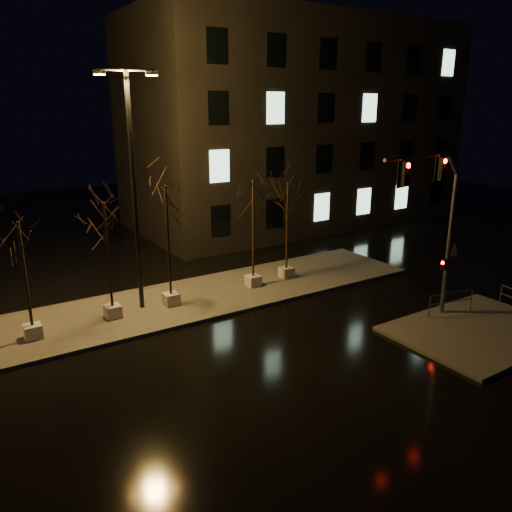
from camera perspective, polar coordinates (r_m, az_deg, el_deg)
ground at (r=19.70m, az=2.73°, el=-10.05°), size 90.00×90.00×0.00m
median at (r=24.38m, az=-5.45°, el=-4.52°), size 22.00×5.00×0.15m
sidewalk_corner at (r=22.56m, az=24.10°, el=-7.77°), size 7.00×5.00×0.15m
building at (r=40.43m, az=4.42°, el=14.68°), size 25.00×12.00×15.00m
tree_0 at (r=20.51m, az=-25.22°, el=0.76°), size 1.80×1.80×4.80m
tree_1 at (r=21.33m, az=-16.82°, el=2.98°), size 1.80×1.80×5.16m
tree_2 at (r=22.08m, az=-10.16°, el=4.80°), size 1.80×1.80×5.62m
tree_3 at (r=24.23m, az=-0.33°, el=5.91°), size 1.80×1.80×5.51m
tree_4 at (r=25.62m, az=3.63°, el=5.91°), size 1.80×1.80×5.19m
traffic_signal_mast at (r=21.47m, az=20.08°, el=4.65°), size 5.72×0.73×7.01m
streetlight_main at (r=21.81m, az=-13.86°, el=8.70°), size 2.51×0.98×10.16m
guard_rail_a at (r=23.37m, az=21.42°, el=-4.68°), size 2.28×0.52×1.00m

